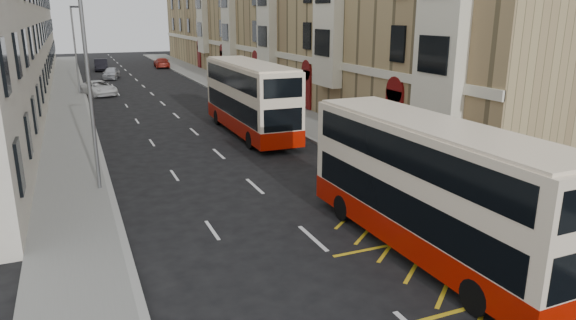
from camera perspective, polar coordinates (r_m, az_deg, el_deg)
name	(u,v)px	position (r m, az deg, el deg)	size (l,w,h in m)	color
ground	(376,295)	(14.67, 9.74, -14.56)	(200.00, 200.00, 0.00)	black
pavement_right	(266,104)	(43.86, -2.47, 6.27)	(4.00, 120.00, 0.15)	slate
pavement_left	(69,117)	(41.20, -23.17, 4.38)	(3.00, 120.00, 0.15)	slate
kerb_right	(243,105)	(43.21, -4.97, 6.08)	(0.25, 120.00, 0.15)	gray
kerb_left	(91,116)	(41.21, -21.09, 4.60)	(0.25, 120.00, 0.15)	gray
road_markings	(145,87)	(56.47, -15.64, 7.79)	(10.00, 110.00, 0.01)	silver
terrace_right	(275,13)	(60.07, -1.50, 16.00)	(10.75, 79.00, 15.25)	tan
guard_railing	(431,178)	(22.02, 15.63, -1.96)	(0.06, 6.56, 1.01)	#C83E24
street_lamp_near	(90,84)	(22.72, -21.13, 7.89)	(0.93, 0.18, 8.00)	slate
street_lamp_far	(75,45)	(52.62, -22.56, 11.71)	(0.93, 0.18, 8.00)	slate
double_decker_front	(429,188)	(16.57, 15.44, -3.04)	(2.60, 10.70, 4.25)	beige
double_decker_rear	(250,98)	(32.56, -4.30, 6.87)	(2.70, 11.39, 4.53)	beige
pedestrian_mid	(543,198)	(20.59, 26.48, -3.85)	(0.85, 0.66, 1.74)	black
pedestrian_far	(513,190)	(20.89, 23.77, -3.06)	(1.09, 0.46, 1.87)	black
white_van	(99,88)	(52.08, -20.30, 7.51)	(2.26, 4.89, 1.36)	silver
car_silver	(111,73)	(64.99, -19.04, 9.11)	(1.64, 4.07, 1.39)	#B3B5BB
car_dark	(101,65)	(75.24, -20.04, 9.90)	(1.66, 4.77, 1.57)	black
car_red	(162,63)	(77.03, -13.86, 10.45)	(1.98, 4.87, 1.41)	maroon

